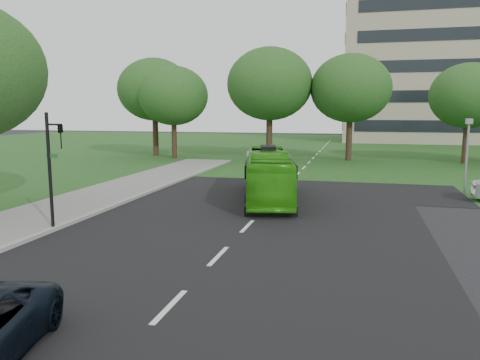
{
  "coord_description": "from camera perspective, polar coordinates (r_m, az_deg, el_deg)",
  "views": [
    {
      "loc": [
        4.2,
        -15.78,
        4.62
      ],
      "look_at": [
        -0.76,
        3.84,
        1.6
      ],
      "focal_mm": 35.0,
      "sensor_mm": 36.0,
      "label": 1
    }
  ],
  "objects": [
    {
      "name": "tree_park_a",
      "position": [
        45.79,
        -8.13,
        10.12
      ],
      "size": [
        6.64,
        6.64,
        8.82
      ],
      "color": "black",
      "rests_on": "ground"
    },
    {
      "name": "tree_park_f",
      "position": [
        48.7,
        -10.39,
        10.78
      ],
      "size": [
        7.36,
        7.36,
        9.82
      ],
      "color": "black",
      "rests_on": "ground"
    },
    {
      "name": "tree_park_b",
      "position": [
        44.49,
        3.65,
        11.59
      ],
      "size": [
        7.96,
        7.96,
        10.44
      ],
      "color": "black",
      "rests_on": "ground"
    },
    {
      "name": "camera_pole",
      "position": [
        28.45,
        25.98,
        3.76
      ],
      "size": [
        0.42,
        0.39,
        4.18
      ],
      "rotation": [
        0.0,
        0.0,
        -0.33
      ],
      "color": "gray",
      "rests_on": "ground"
    },
    {
      "name": "tree_park_d",
      "position": [
        45.14,
        26.11,
        9.21
      ],
      "size": [
        6.54,
        6.54,
        8.65
      ],
      "color": "black",
      "rests_on": "ground"
    },
    {
      "name": "street_surfaces",
      "position": [
        39.08,
        7.36,
        1.67
      ],
      "size": [
        120.0,
        120.0,
        0.15
      ],
      "color": "black",
      "rests_on": "ground"
    },
    {
      "name": "tree_park_c",
      "position": [
        44.37,
        13.34,
        10.81
      ],
      "size": [
        7.31,
        7.31,
        9.71
      ],
      "color": "black",
      "rests_on": "ground"
    },
    {
      "name": "ground",
      "position": [
        16.97,
        -0.69,
        -7.31
      ],
      "size": [
        160.0,
        160.0,
        0.0
      ],
      "primitive_type": "plane",
      "color": "black",
      "rests_on": "ground"
    },
    {
      "name": "bus",
      "position": [
        24.37,
        3.49,
        0.6
      ],
      "size": [
        4.07,
        9.45,
        2.56
      ],
      "primitive_type": "imported",
      "rotation": [
        0.0,
        0.0,
        0.22
      ],
      "color": "#2F9E12",
      "rests_on": "ground"
    },
    {
      "name": "traffic_light",
      "position": [
        19.16,
        -21.9,
        2.04
      ],
      "size": [
        0.74,
        0.23,
        4.55
      ],
      "rotation": [
        0.0,
        0.0,
        -0.4
      ],
      "color": "black",
      "rests_on": "ground"
    }
  ]
}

